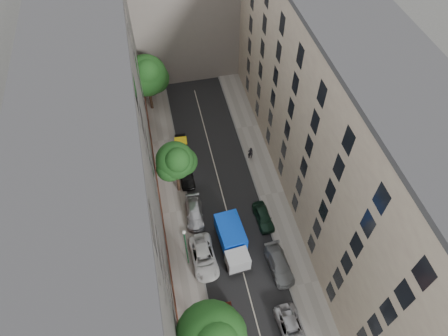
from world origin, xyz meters
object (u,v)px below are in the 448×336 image
object	(u,v)px
car_left_3	(194,213)
car_right_1	(279,265)
car_right_2	(263,217)
car_right_0	(292,330)
car_left_4	(187,175)
tree_mid	(176,162)
car_left_1	(227,326)
lamp_post	(186,244)
car_left_5	(181,146)
car_left_2	(204,257)
tree_far	(147,77)
tarp_truck	(232,241)
pedestrian	(250,153)

from	to	relation	value
car_left_3	car_right_1	xyz separation A→B (m)	(7.20, -7.80, 0.03)
car_right_2	car_right_0	bearing A→B (deg)	-96.80
car_left_4	car_right_2	world-z (taller)	car_left_4
tree_mid	car_right_1	bearing A→B (deg)	-54.59
car_left_1	lamp_post	distance (m)	8.17
car_left_5	car_right_1	bearing A→B (deg)	-64.87
car_left_3	car_right_2	size ratio (longest dim) A/B	1.15
car_left_2	car_left_3	world-z (taller)	car_left_2
car_right_1	tree_far	xyz separation A→B (m)	(-9.79, 26.04, 4.81)
tarp_truck	tree_far	xyz separation A→B (m)	(-5.73, 22.89, 3.98)
lamp_post	car_right_1	bearing A→B (deg)	-15.70
car_left_1	lamp_post	world-z (taller)	lamp_post
car_right_1	car_left_3	bearing A→B (deg)	129.35
tree_mid	pedestrian	xyz separation A→B (m)	(9.13, 3.01, -4.20)
tree_mid	car_left_2	bearing A→B (deg)	-83.57
car_left_2	car_right_2	size ratio (longest dim) A/B	1.35
car_left_5	car_left_2	bearing A→B (deg)	-86.99
car_right_2	pedestrian	world-z (taller)	pedestrian
car_right_2	car_left_1	bearing A→B (deg)	-124.76
tree_far	lamp_post	distance (m)	23.65
car_left_2	car_left_4	size ratio (longest dim) A/B	1.30
tree_mid	pedestrian	distance (m)	10.49
car_left_4	lamp_post	world-z (taller)	lamp_post
car_right_1	pedestrian	size ratio (longest dim) A/B	2.66
tarp_truck	car_left_1	bearing A→B (deg)	-111.02
car_left_1	lamp_post	xyz separation A→B (m)	(-2.36, 7.06, 3.36)
lamp_post	car_left_1	bearing A→B (deg)	-71.50
car_left_5	lamp_post	distance (m)	15.80
car_right_2	tree_far	bearing A→B (deg)	112.76
tree_mid	tree_far	xyz separation A→B (m)	(-1.56, 14.47, 0.26)
pedestrian	car_left_5	bearing A→B (deg)	-14.73
car_left_4	tree_mid	size ratio (longest dim) A/B	0.54
car_left_1	car_left_3	xyz separation A→B (m)	(-0.80, 12.40, -0.03)
car_left_2	car_left_4	world-z (taller)	car_left_2
tarp_truck	car_left_5	xyz separation A→B (m)	(-3.05, 14.65, -0.88)
car_right_1	tree_far	size ratio (longest dim) A/B	0.57
car_right_2	pedestrian	xyz separation A→B (m)	(0.90, 8.87, 0.37)
car_left_3	lamp_post	world-z (taller)	lamp_post
car_right_1	tree_mid	bearing A→B (deg)	122.06
car_left_3	tree_far	bearing A→B (deg)	102.42
car_right_0	car_right_2	distance (m)	11.95
car_left_2	pedestrian	distance (m)	14.60
car_left_3	car_left_2	bearing A→B (deg)	-85.65
tree_far	pedestrian	size ratio (longest dim) A/B	4.64
lamp_post	pedestrian	world-z (taller)	lamp_post
tarp_truck	car_left_5	size ratio (longest dim) A/B	1.58
car_left_4	tree_far	xyz separation A→B (m)	(-2.59, 12.87, 4.80)
car_left_4	car_right_0	bearing A→B (deg)	-70.56
tarp_truck	tree_far	size ratio (longest dim) A/B	0.74
tarp_truck	car_left_4	xyz separation A→B (m)	(-3.14, 10.02, -0.83)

